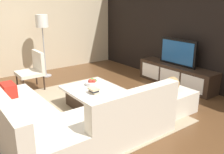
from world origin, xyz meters
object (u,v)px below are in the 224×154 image
accent_chair_near (33,68)px  book_stack (94,90)px  media_console (176,75)px  sectional_couch (60,120)px  floor_lamp (42,25)px  coffee_table (93,97)px  ottoman (171,100)px  fruit_bowl (92,82)px  decorative_ball (172,84)px  television (178,52)px

accent_chair_near → book_stack: accent_chair_near is taller
media_console → book_stack: 2.42m
sectional_couch → floor_lamp: 3.45m
floor_lamp → coffee_table: bearing=-1.2°
ottoman → fruit_bowl: size_ratio=2.50×
sectional_couch → ottoman: sectional_couch is taller
media_console → accent_chair_near: 3.36m
decorative_ball → television: bearing=126.3°
ottoman → coffee_table: bearing=-132.5°
media_console → ottoman: 1.51m
floor_lamp → book_stack: size_ratio=7.50×
floor_lamp → media_console: bearing=41.0°
fruit_bowl → book_stack: (0.40, -0.22, -0.00)m
media_console → coffee_table: 2.30m
media_console → coffee_table: (-0.10, -2.30, -0.05)m
fruit_bowl → book_stack: fruit_bowl is taller
media_console → accent_chair_near: (-1.81, -2.83, 0.24)m
floor_lamp → decorative_ball: size_ratio=6.35×
fruit_bowl → book_stack: 0.45m
floor_lamp → accent_chair_near: bearing=-37.0°
coffee_table → ottoman: bearing=47.5°
sectional_couch → coffee_table: 1.16m
media_console → fruit_bowl: size_ratio=7.25×
media_console → floor_lamp: size_ratio=1.24×
coffee_table → accent_chair_near: (-1.71, -0.53, 0.29)m
media_console → floor_lamp: floor_lamp is taller
sectional_couch → accent_chair_near: accent_chair_near is taller
floor_lamp → ottoman: (3.47, 1.03, -1.17)m
sectional_couch → media_console: bearing=99.1°
decorative_ball → media_console: bearing=126.3°
floor_lamp → book_stack: 2.86m
television → ottoman: 1.63m
ottoman → decorative_ball: (0.00, 0.00, 0.33)m
fruit_bowl → decorative_ball: bearing=40.1°
accent_chair_near → book_stack: size_ratio=3.99×
coffee_table → floor_lamp: bearing=178.8°
coffee_table → fruit_bowl: fruit_bowl is taller
coffee_table → floor_lamp: floor_lamp is taller
accent_chair_near → ottoman: accent_chair_near is taller
sectional_couch → coffee_table: bearing=122.7°
decorative_ball → floor_lamp: bearing=-163.5°
coffee_table → book_stack: book_stack is taller
fruit_bowl → media_console: bearing=82.8°
accent_chair_near → fruit_bowl: (1.53, 0.63, -0.06)m
ottoman → book_stack: book_stack is taller
floor_lamp → fruit_bowl: size_ratio=5.84×
coffee_table → ottoman: size_ratio=1.53×
coffee_table → book_stack: size_ratio=4.90×
accent_chair_near → book_stack: (1.92, 0.41, -0.06)m
coffee_table → floor_lamp: size_ratio=0.65×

